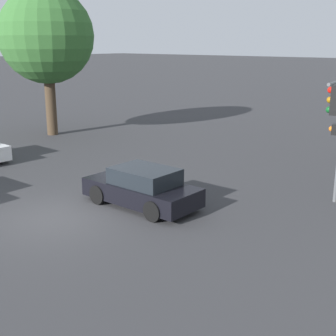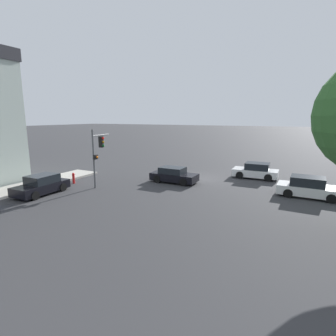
% 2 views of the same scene
% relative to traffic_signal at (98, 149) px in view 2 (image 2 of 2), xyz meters
% --- Properties ---
extents(ground_plane, '(300.00, 300.00, 0.00)m').
position_rel_traffic_signal_xyz_m(ground_plane, '(-6.09, -6.40, -3.01)').
color(ground_plane, '#333335').
extents(traffic_signal, '(0.74, 2.35, 4.60)m').
position_rel_traffic_signal_xyz_m(traffic_signal, '(0.00, 0.00, 0.00)').
color(traffic_signal, '#515456').
rests_on(traffic_signal, ground_plane).
extents(crossing_car_0, '(3.98, 2.00, 1.43)m').
position_rel_traffic_signal_xyz_m(crossing_car_0, '(-10.77, -8.77, -2.34)').
color(crossing_car_0, silver).
rests_on(crossing_car_0, ground_plane).
extents(crossing_car_1, '(3.98, 1.82, 1.31)m').
position_rel_traffic_signal_xyz_m(crossing_car_1, '(-4.76, -3.95, -2.38)').
color(crossing_car_1, black).
rests_on(crossing_car_1, ground_plane).
extents(crossing_car_2, '(4.22, 2.01, 1.44)m').
position_rel_traffic_signal_xyz_m(crossing_car_2, '(-15.03, -4.49, -2.34)').
color(crossing_car_2, silver).
rests_on(crossing_car_2, ground_plane).
extents(parked_car_0, '(1.97, 3.94, 1.39)m').
position_rel_traffic_signal_xyz_m(parked_car_0, '(2.28, 3.59, -2.36)').
color(parked_car_0, black).
rests_on(parked_car_0, ground_plane).
extents(fire_hydrant, '(0.22, 0.22, 0.92)m').
position_rel_traffic_signal_xyz_m(fire_hydrant, '(2.55, 0.33, -2.52)').
color(fire_hydrant, red).
rests_on(fire_hydrant, ground_plane).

